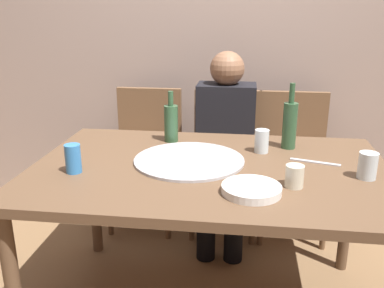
% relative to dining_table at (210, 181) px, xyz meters
% --- Properties ---
extents(back_wall, '(6.00, 0.10, 2.60)m').
position_rel_dining_table_xyz_m(back_wall, '(0.00, 1.25, 0.62)').
color(back_wall, gray).
rests_on(back_wall, ground_plane).
extents(dining_table, '(1.56, 1.01, 0.75)m').
position_rel_dining_table_xyz_m(dining_table, '(0.00, 0.00, 0.00)').
color(dining_table, brown).
rests_on(dining_table, ground_plane).
extents(pizza_tray, '(0.50, 0.50, 0.01)m').
position_rel_dining_table_xyz_m(pizza_tray, '(-0.10, 0.05, 0.08)').
color(pizza_tray, '#ADADB2').
rests_on(pizza_tray, dining_table).
extents(wine_bottle, '(0.07, 0.07, 0.32)m').
position_rel_dining_table_xyz_m(wine_bottle, '(0.36, 0.30, 0.20)').
color(wine_bottle, '#2D5133').
rests_on(wine_bottle, dining_table).
extents(beer_bottle, '(0.07, 0.07, 0.26)m').
position_rel_dining_table_xyz_m(beer_bottle, '(-0.23, 0.33, 0.17)').
color(beer_bottle, '#2D5133').
rests_on(beer_bottle, dining_table).
extents(tumbler_near, '(0.08, 0.08, 0.11)m').
position_rel_dining_table_xyz_m(tumbler_near, '(0.64, -0.05, 0.13)').
color(tumbler_near, silver).
rests_on(tumbler_near, dining_table).
extents(tumbler_far, '(0.07, 0.07, 0.11)m').
position_rel_dining_table_xyz_m(tumbler_far, '(0.23, 0.22, 0.13)').
color(tumbler_far, silver).
rests_on(tumbler_far, dining_table).
extents(wine_glass, '(0.07, 0.07, 0.09)m').
position_rel_dining_table_xyz_m(wine_glass, '(0.34, -0.18, 0.12)').
color(wine_glass, beige).
rests_on(wine_glass, dining_table).
extents(soda_can, '(0.07, 0.07, 0.12)m').
position_rel_dining_table_xyz_m(soda_can, '(-0.56, -0.15, 0.13)').
color(soda_can, '#337AC1').
rests_on(soda_can, dining_table).
extents(plate_stack, '(0.22, 0.22, 0.03)m').
position_rel_dining_table_xyz_m(plate_stack, '(0.18, -0.26, 0.09)').
color(plate_stack, white).
rests_on(plate_stack, dining_table).
extents(table_knife, '(0.22, 0.08, 0.01)m').
position_rel_dining_table_xyz_m(table_knife, '(0.46, 0.10, 0.08)').
color(table_knife, '#B7B7BC').
rests_on(table_knife, dining_table).
extents(chair_left, '(0.44, 0.44, 0.90)m').
position_rel_dining_table_xyz_m(chair_left, '(-0.51, 0.90, -0.17)').
color(chair_left, brown).
rests_on(chair_left, ground_plane).
extents(chair_middle, '(0.44, 0.44, 0.90)m').
position_rel_dining_table_xyz_m(chair_middle, '(0.02, 0.90, -0.17)').
color(chair_middle, brown).
rests_on(chair_middle, ground_plane).
extents(chair_right, '(0.44, 0.44, 0.90)m').
position_rel_dining_table_xyz_m(chair_right, '(0.46, 0.90, -0.17)').
color(chair_right, brown).
rests_on(chair_right, ground_plane).
extents(guest_in_sweater, '(0.36, 0.56, 1.17)m').
position_rel_dining_table_xyz_m(guest_in_sweater, '(0.02, 0.75, -0.04)').
color(guest_in_sweater, black).
rests_on(guest_in_sweater, ground_plane).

